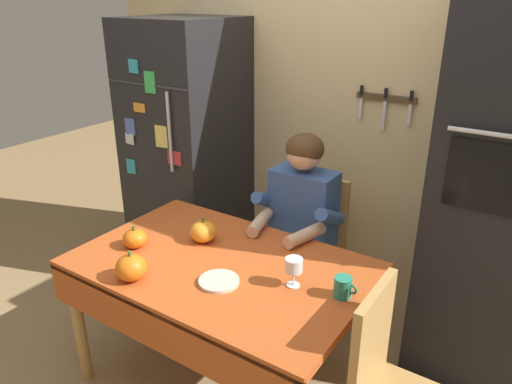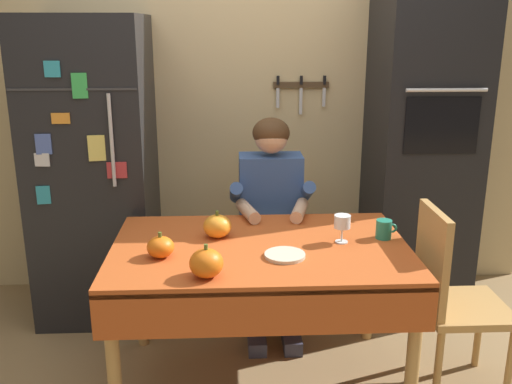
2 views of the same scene
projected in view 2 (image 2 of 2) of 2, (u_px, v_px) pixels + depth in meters
back_wall_assembly at (257, 95)px, 3.74m from camera, size 3.70×0.13×2.60m
refrigerator at (95, 170)px, 3.43m from camera, size 0.68×0.71×1.80m
wall_oven at (422, 141)px, 3.52m from camera, size 0.60×0.64×2.10m
dining_table at (261, 264)px, 2.70m from camera, size 1.40×0.90×0.74m
chair_behind_person at (269, 233)px, 3.50m from camera, size 0.40×0.40×0.93m
seated_person at (271, 208)px, 3.26m from camera, size 0.47×0.55×1.25m
chair_right_side at (450, 293)px, 2.72m from camera, size 0.40×0.40×0.93m
coffee_mug at (384, 229)px, 2.77m from camera, size 0.10×0.08×0.09m
wine_glass at (342, 223)px, 2.70m from camera, size 0.08×0.08×0.14m
pumpkin_large at (217, 226)px, 2.79m from camera, size 0.14×0.14×0.13m
pumpkin_medium at (161, 247)px, 2.54m from camera, size 0.12×0.12×0.12m
pumpkin_small at (206, 263)px, 2.34m from camera, size 0.14×0.14×0.14m
serving_tray at (285, 255)px, 2.56m from camera, size 0.18×0.18×0.02m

